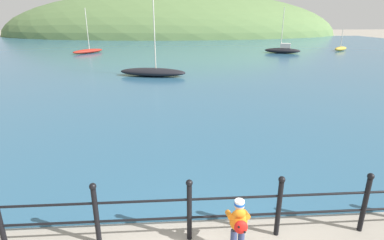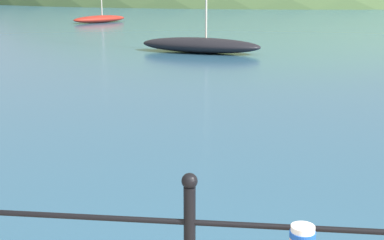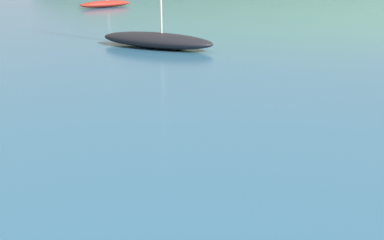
{
  "view_description": "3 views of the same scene",
  "coord_description": "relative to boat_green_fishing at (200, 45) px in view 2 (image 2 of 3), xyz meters",
  "views": [
    {
      "loc": [
        -0.58,
        -2.94,
        3.8
      ],
      "look_at": [
        -0.01,
        5.23,
        1.0
      ],
      "focal_mm": 28.0,
      "sensor_mm": 36.0,
      "label": 1
    },
    {
      "loc": [
        0.13,
        -2.14,
        2.55
      ],
      "look_at": [
        -0.54,
        3.63,
        1.06
      ],
      "focal_mm": 50.0,
      "sensor_mm": 36.0,
      "label": 2
    },
    {
      "loc": [
        2.85,
        1.43,
        3.03
      ],
      "look_at": [
        1.65,
        7.06,
        1.01
      ],
      "focal_mm": 42.0,
      "sensor_mm": 36.0,
      "label": 3
    }
  ],
  "objects": [
    {
      "name": "boat_green_fishing",
      "position": [
        0.0,
        0.0,
        0.0
      ],
      "size": [
        4.64,
        2.3,
        5.45
      ],
      "color": "black",
      "rests_on": "water"
    },
    {
      "name": "far_hillside",
      "position": [
        1.81,
        53.39,
        -0.39
      ],
      "size": [
        75.38,
        41.46,
        19.16
      ],
      "color": "#567542",
      "rests_on": "ground"
    },
    {
      "name": "boat_far_left",
      "position": [
        -7.84,
        14.22,
        -0.04
      ],
      "size": [
        3.14,
        3.66,
        4.7
      ],
      "color": "maroon",
      "rests_on": "water"
    },
    {
      "name": "water",
      "position": [
        1.81,
        14.92,
        -0.34
      ],
      "size": [
        80.0,
        60.0,
        0.1
      ],
      "primitive_type": "cube",
      "color": "#2D5B7A",
      "rests_on": "ground"
    }
  ]
}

